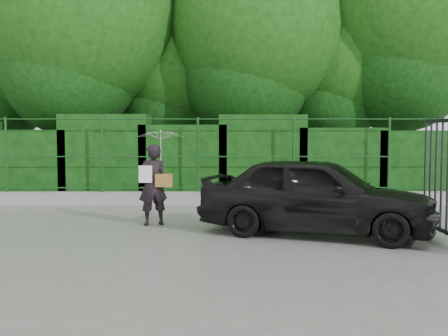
{
  "coord_description": "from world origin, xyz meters",
  "views": [
    {
      "loc": [
        0.96,
        -8.95,
        1.82
      ],
      "look_at": [
        1.01,
        1.3,
        1.1
      ],
      "focal_mm": 45.0,
      "sensor_mm": 36.0,
      "label": 1
    }
  ],
  "objects": [
    {
      "name": "hedge",
      "position": [
        -0.09,
        5.5,
        0.98
      ],
      "size": [
        14.2,
        1.2,
        2.18
      ],
      "color": "black",
      "rests_on": "ground"
    },
    {
      "name": "trees",
      "position": [
        1.14,
        7.74,
        4.62
      ],
      "size": [
        17.1,
        6.15,
        8.08
      ],
      "color": "black",
      "rests_on": "ground"
    },
    {
      "name": "woman",
      "position": [
        -0.23,
        1.6,
        1.19
      ],
      "size": [
        0.91,
        0.88,
        1.81
      ],
      "color": "black",
      "rests_on": "ground"
    },
    {
      "name": "ground",
      "position": [
        0.0,
        0.0,
        0.0
      ],
      "size": [
        80.0,
        80.0,
        0.0
      ],
      "primitive_type": "plane",
      "color": "gray"
    },
    {
      "name": "car",
      "position": [
        2.6,
        0.59,
        0.68
      ],
      "size": [
        4.31,
        2.95,
        1.36
      ],
      "primitive_type": "imported",
      "rotation": [
        0.0,
        0.0,
        1.2
      ],
      "color": "black",
      "rests_on": "ground"
    },
    {
      "name": "kerb",
      "position": [
        0.0,
        4.5,
        0.15
      ],
      "size": [
        14.0,
        0.25,
        0.3
      ],
      "primitive_type": "cube",
      "color": "#9E9E99",
      "rests_on": "ground"
    },
    {
      "name": "fence",
      "position": [
        0.22,
        4.5,
        1.2
      ],
      "size": [
        14.13,
        0.06,
        1.8
      ],
      "color": "#164619",
      "rests_on": "kerb"
    }
  ]
}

